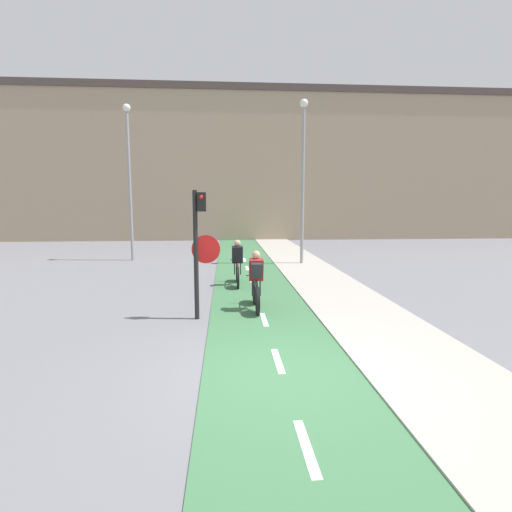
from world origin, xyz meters
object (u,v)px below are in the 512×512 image
street_lamp_sidewalk (303,166)px  street_lamp_far (129,167)px  cyclist_far (237,265)px  traffic_light_pole (199,240)px  cyclist_near (256,282)px

street_lamp_sidewalk → street_lamp_far: bearing=167.1°
street_lamp_far → street_lamp_sidewalk: (7.95, -1.82, -0.05)m
cyclist_far → traffic_light_pole: bearing=-104.6°
traffic_light_pole → cyclist_far: traffic_light_pole is taller
traffic_light_pole → cyclist_far: (1.00, 3.84, -1.22)m
traffic_light_pole → street_lamp_far: size_ratio=0.42×
street_lamp_far → cyclist_near: size_ratio=4.08×
traffic_light_pole → cyclist_far: bearing=75.4°
street_lamp_far → cyclist_near: bearing=-60.9°
traffic_light_pole → cyclist_near: bearing=26.8°
traffic_light_pole → street_lamp_sidewalk: (4.05, 8.38, 2.48)m
street_lamp_far → cyclist_far: bearing=-52.4°
street_lamp_far → cyclist_near: street_lamp_far is taller
street_lamp_sidewalk → cyclist_far: bearing=-123.9°
traffic_light_pole → cyclist_far: size_ratio=1.71×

